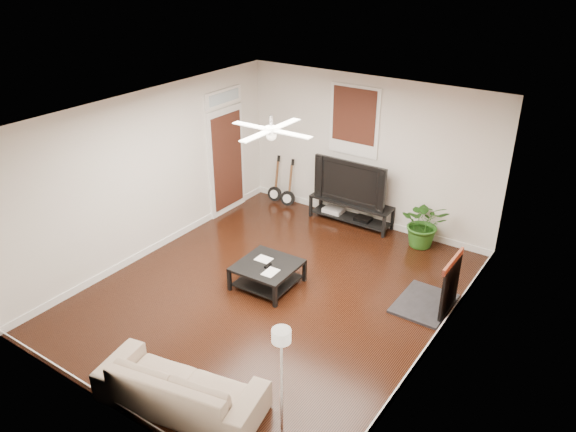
# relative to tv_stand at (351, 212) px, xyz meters

# --- Properties ---
(room) EXTENTS (5.01, 6.01, 2.81)m
(room) POSITION_rel_tv_stand_xyz_m (0.17, -2.78, 1.17)
(room) COLOR black
(room) RESTS_ON ground
(brick_accent) EXTENTS (0.02, 2.20, 2.80)m
(brick_accent) POSITION_rel_tv_stand_xyz_m (2.66, -1.78, 1.17)
(brick_accent) COLOR #AF4E38
(brick_accent) RESTS_ON floor
(fireplace) EXTENTS (0.80, 1.10, 0.92)m
(fireplace) POSITION_rel_tv_stand_xyz_m (2.37, -1.78, 0.23)
(fireplace) COLOR black
(fireplace) RESTS_ON floor
(window_back) EXTENTS (1.00, 0.06, 1.30)m
(window_back) POSITION_rel_tv_stand_xyz_m (-0.13, 0.19, 1.72)
(window_back) COLOR #3E1910
(window_back) RESTS_ON wall_back
(door_left) EXTENTS (0.08, 1.00, 2.50)m
(door_left) POSITION_rel_tv_stand_xyz_m (-2.29, -0.88, 1.02)
(door_left) COLOR white
(door_left) RESTS_ON wall_left
(tv_stand) EXTENTS (1.62, 0.43, 0.45)m
(tv_stand) POSITION_rel_tv_stand_xyz_m (0.00, 0.00, 0.00)
(tv_stand) COLOR black
(tv_stand) RESTS_ON floor
(tv) EXTENTS (1.46, 0.19, 0.84)m
(tv) POSITION_rel_tv_stand_xyz_m (0.00, 0.02, 0.64)
(tv) COLOR black
(tv) RESTS_ON tv_stand
(coffee_table) EXTENTS (0.93, 0.93, 0.38)m
(coffee_table) POSITION_rel_tv_stand_xyz_m (-0.02, -2.67, -0.04)
(coffee_table) COLOR black
(coffee_table) RESTS_ON floor
(sofa) EXTENTS (2.08, 1.14, 0.58)m
(sofa) POSITION_rel_tv_stand_xyz_m (0.65, -5.27, 0.06)
(sofa) COLOR tan
(sofa) RESTS_ON floor
(floor_lamp) EXTENTS (0.31, 0.31, 1.61)m
(floor_lamp) POSITION_rel_tv_stand_xyz_m (2.00, -5.17, 0.58)
(floor_lamp) COLOR silver
(floor_lamp) RESTS_ON floor
(potted_plant) EXTENTS (1.00, 0.95, 0.89)m
(potted_plant) POSITION_rel_tv_stand_xyz_m (1.49, -0.08, 0.22)
(potted_plant) COLOR #285F1B
(potted_plant) RESTS_ON floor
(guitar_left) EXTENTS (0.33, 0.25, 0.98)m
(guitar_left) POSITION_rel_tv_stand_xyz_m (-1.77, -0.03, 0.26)
(guitar_left) COLOR black
(guitar_left) RESTS_ON floor
(guitar_right) EXTENTS (0.34, 0.28, 0.98)m
(guitar_right) POSITION_rel_tv_stand_xyz_m (-1.42, -0.06, 0.26)
(guitar_right) COLOR black
(guitar_right) RESTS_ON floor
(ceiling_fan) EXTENTS (1.24, 1.24, 0.32)m
(ceiling_fan) POSITION_rel_tv_stand_xyz_m (0.17, -2.78, 2.37)
(ceiling_fan) COLOR white
(ceiling_fan) RESTS_ON ceiling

